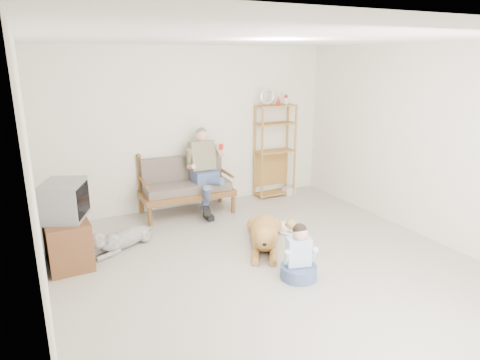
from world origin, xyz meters
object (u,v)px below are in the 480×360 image
golden_retriever (264,233)px  etagere (275,150)px  tv_stand (66,240)px  loveseat (185,184)px

golden_retriever → etagere: bearing=85.6°
tv_stand → golden_retriever: bearing=-18.7°
etagere → tv_stand: 3.97m
loveseat → golden_retriever: loveseat is taller
loveseat → etagere: (1.78, 0.11, 0.39)m
golden_retriever → tv_stand: bearing=-166.5°
etagere → tv_stand: (-3.75, -1.17, -0.57)m
loveseat → etagere: bearing=6.1°
etagere → golden_retriever: etagere is taller
loveseat → tv_stand: 2.24m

